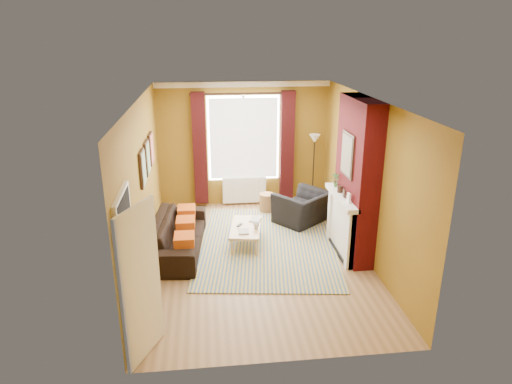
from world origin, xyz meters
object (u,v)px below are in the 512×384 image
at_px(sofa, 178,235).
at_px(wicker_stool, 267,203).
at_px(coffee_table, 246,228).
at_px(floor_lamp, 314,150).
at_px(armchair, 302,208).

xyz_separation_m(sofa, wicker_stool, (1.88, 1.72, -0.11)).
distance_m(coffee_table, floor_lamp, 2.70).
height_order(sofa, floor_lamp, floor_lamp).
relative_size(coffee_table, wicker_stool, 2.79).
bearing_deg(armchair, coffee_table, -3.67).
height_order(armchair, wicker_stool, armchair).
relative_size(coffee_table, floor_lamp, 0.69).
bearing_deg(floor_lamp, sofa, -146.42).
bearing_deg(wicker_stool, armchair, -46.99).
bearing_deg(armchair, sofa, -16.81).
bearing_deg(sofa, coffee_table, -79.12).
distance_m(sofa, coffee_table, 1.27).
xyz_separation_m(coffee_table, wicker_stool, (0.61, 1.59, -0.12)).
relative_size(sofa, floor_lamp, 1.30).
height_order(coffee_table, wicker_stool, wicker_stool).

